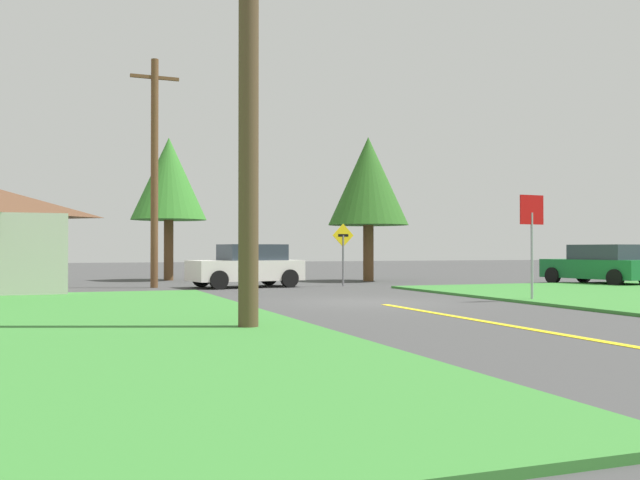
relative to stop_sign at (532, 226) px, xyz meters
The scene contains 10 objects.
ground_plane 4.94m from the stop_sign, 160.76° to the left, with size 120.00×120.00×0.00m, color #404040.
lane_stripe_center 8.05m from the stop_sign, 122.94° to the right, with size 0.20×14.00×0.01m, color yellow.
stop_sign is the anchor object (origin of this frame).
car_on_crossroad 10.83m from the stop_sign, 38.91° to the left, with size 2.73×4.69×1.62m.
car_approaching_junction 11.41m from the stop_sign, 118.77° to the left, with size 4.35×2.58×1.62m.
utility_pole_near 10.10m from the stop_sign, 155.86° to the right, with size 1.76×0.61×7.93m.
utility_pole_mid 14.10m from the stop_sign, 129.22° to the left, with size 1.80×0.28×8.55m.
direction_sign 9.52m from the stop_sign, 100.80° to the left, with size 0.90×0.12×2.43m.
oak_tree_left 18.62m from the stop_sign, 113.55° to the left, with size 3.46×3.46×6.59m.
pine_tree_center 13.17m from the stop_sign, 86.00° to the left, with size 3.60×3.60×6.48m.
Camera 1 is at (-7.99, -17.76, 1.45)m, focal length 40.06 mm.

